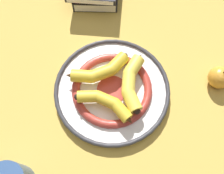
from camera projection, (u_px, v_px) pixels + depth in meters
The scene contains 6 objects.
ground_plane at pixel (118, 98), 0.77m from camera, with size 2.80×2.80×0.00m, color gold.
decorative_bowl at pixel (112, 90), 0.76m from camera, with size 0.34×0.34×0.03m.
banana_a at pixel (99, 71), 0.74m from camera, with size 0.07×0.19×0.04m.
banana_b at pixel (131, 82), 0.73m from camera, with size 0.18×0.10×0.04m.
banana_c at pixel (106, 103), 0.71m from camera, with size 0.14×0.14×0.03m.
apple at pixel (219, 77), 0.76m from camera, with size 0.06×0.06×0.08m.
Camera 1 is at (0.24, -0.10, 0.72)m, focal length 42.00 mm.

